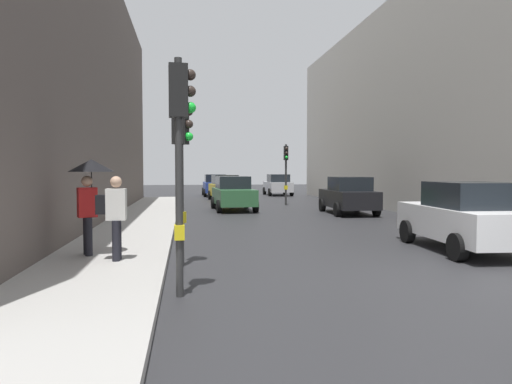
# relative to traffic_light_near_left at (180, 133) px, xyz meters

# --- Properties ---
(ground_plane) EXTENTS (120.00, 120.00, 0.00)m
(ground_plane) POSITION_rel_traffic_light_near_left_xyz_m (5.02, 0.26, -2.64)
(ground_plane) COLOR #28282B
(sidewalk_kerb) EXTENTS (2.63, 40.00, 0.16)m
(sidewalk_kerb) POSITION_rel_traffic_light_near_left_xyz_m (-1.64, 6.26, -2.56)
(sidewalk_kerb) COLOR #A8A5A0
(sidewalk_kerb) RESTS_ON ground
(building_facade_right) EXTENTS (12.00, 33.56, 10.82)m
(building_facade_right) POSITION_rel_traffic_light_near_left_xyz_m (16.36, 14.10, 2.77)
(building_facade_right) COLOR #B2ADA3
(building_facade_right) RESTS_ON ground
(traffic_light_near_left) EXTENTS (0.44, 0.26, 3.83)m
(traffic_light_near_left) POSITION_rel_traffic_light_near_left_xyz_m (0.00, 0.00, 0.00)
(traffic_light_near_left) COLOR #2D2D2D
(traffic_light_near_left) RESTS_ON ground
(traffic_light_far_median) EXTENTS (0.25, 0.44, 3.63)m
(traffic_light_far_median) POSITION_rel_traffic_light_near_left_xyz_m (5.98, 19.27, -0.14)
(traffic_light_far_median) COLOR #2D2D2D
(traffic_light_far_median) RESTS_ON ground
(traffic_light_near_right) EXTENTS (0.45, 0.34, 3.54)m
(traffic_light_near_right) POSITION_rel_traffic_light_near_left_xyz_m (-0.00, 2.34, -0.20)
(traffic_light_near_right) COLOR #2D2D2D
(traffic_light_near_right) RESTS_ON ground
(car_green_estate) EXTENTS (2.17, 4.28, 1.76)m
(car_green_estate) POSITION_rel_traffic_light_near_left_xyz_m (2.48, 16.08, -1.76)
(car_green_estate) COLOR #2D6038
(car_green_estate) RESTS_ON ground
(car_dark_suv) EXTENTS (2.16, 4.27, 1.76)m
(car_dark_suv) POSITION_rel_traffic_light_near_left_xyz_m (7.70, 13.32, -1.76)
(car_dark_suv) COLOR black
(car_dark_suv) RESTS_ON ground
(car_yellow_taxi) EXTENTS (2.28, 4.33, 1.76)m
(car_yellow_taxi) POSITION_rel_traffic_light_near_left_xyz_m (2.73, 24.01, -1.76)
(car_yellow_taxi) COLOR yellow
(car_yellow_taxi) RESTS_ON ground
(car_white_compact) EXTENTS (2.23, 4.31, 1.76)m
(car_white_compact) POSITION_rel_traffic_light_near_left_xyz_m (7.11, 3.22, -1.76)
(car_white_compact) COLOR silver
(car_white_compact) RESTS_ON ground
(car_silver_hatchback) EXTENTS (2.04, 4.21, 1.76)m
(car_silver_hatchback) POSITION_rel_traffic_light_near_left_xyz_m (7.65, 30.04, -1.76)
(car_silver_hatchback) COLOR #BCBCC1
(car_silver_hatchback) RESTS_ON ground
(car_blue_van) EXTENTS (2.07, 4.22, 1.76)m
(car_blue_van) POSITION_rel_traffic_light_near_left_xyz_m (2.40, 29.84, -1.76)
(car_blue_van) COLOR navy
(car_blue_van) RESTS_ON ground
(pedestrian_with_umbrella) EXTENTS (1.00, 1.00, 2.14)m
(pedestrian_with_umbrella) POSITION_rel_traffic_light_near_left_xyz_m (-2.03, 3.18, -0.80)
(pedestrian_with_umbrella) COLOR black
(pedestrian_with_umbrella) RESTS_ON sidewalk_kerb
(pedestrian_with_black_backpack) EXTENTS (0.61, 0.36, 1.77)m
(pedestrian_with_black_backpack) POSITION_rel_traffic_light_near_left_xyz_m (-1.41, 2.44, -1.48)
(pedestrian_with_black_backpack) COLOR black
(pedestrian_with_black_backpack) RESTS_ON sidewalk_kerb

